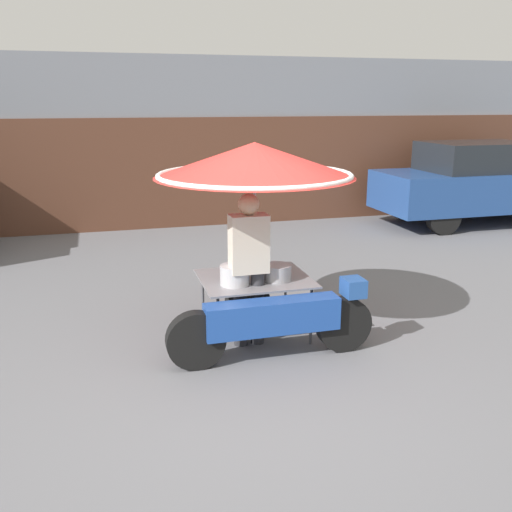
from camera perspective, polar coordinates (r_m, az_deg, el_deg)
name	(u,v)px	position (r m, az deg, el deg)	size (l,w,h in m)	color
ground_plane	(257,382)	(5.25, 0.13, -12.45)	(36.00, 36.00, 0.00)	slate
shopfront_building	(157,141)	(12.25, -9.90, 11.28)	(28.00, 2.06, 3.28)	gray
vendor_motorcycle_cart	(257,184)	(5.73, 0.06, 7.19)	(2.06, 2.03, 2.05)	black
vendor_person	(249,262)	(5.70, -0.72, -0.64)	(0.38, 0.22, 1.57)	#2D2D33
parked_car	(483,183)	(12.50, 21.71, 6.84)	(4.39, 1.67, 1.64)	black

